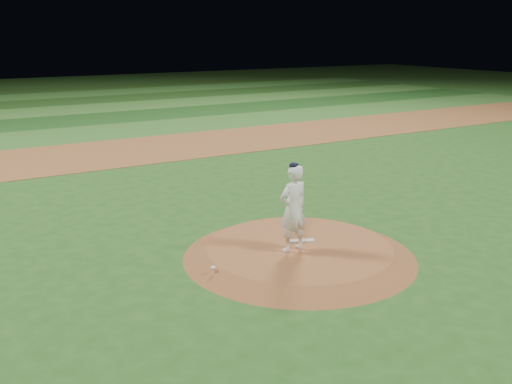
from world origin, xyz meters
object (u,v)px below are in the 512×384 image
pitching_rubber (301,241)px  pitcher_on_mound (293,208)px  rosin_bag (213,268)px  pitchers_mound (299,251)px

pitching_rubber → pitcher_on_mound: bearing=-119.7°
rosin_bag → pitcher_on_mound: (2.07, 0.03, 1.00)m
pitchers_mound → pitcher_on_mound: 1.20m
rosin_bag → pitcher_on_mound: size_ratio=0.06×
rosin_bag → pitcher_on_mound: 2.30m
pitcher_on_mound → pitching_rubber: bearing=37.4°
pitchers_mound → pitching_rubber: bearing=49.1°
pitchers_mound → pitching_rubber: (0.21, 0.25, 0.14)m
rosin_bag → pitching_rubber: bearing=9.0°
pitching_rubber → pitcher_on_mound: (-0.50, -0.38, 1.01)m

